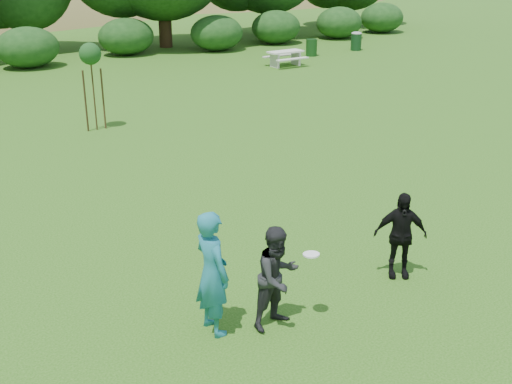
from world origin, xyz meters
TOP-DOWN VIEW (x-y plane):
  - ground at (0.00, 0.00)m, footprint 120.00×120.00m
  - player_teal at (-2.36, 0.63)m, footprint 0.51×0.77m
  - player_grey at (-1.41, 0.21)m, footprint 0.93×0.77m
  - player_black at (1.41, 0.33)m, footprint 1.03×0.88m
  - trash_can_near at (15.25, 20.78)m, footprint 0.60×0.60m
  - frisbee at (-0.89, 0.03)m, footprint 0.27×0.27m
  - sapling at (0.24, 13.01)m, footprint 0.70×0.70m
  - picnic_table at (12.25, 19.04)m, footprint 1.80×1.48m
  - trash_can_lidded at (18.58, 20.93)m, footprint 0.60×0.60m

SIDE VIEW (x-z plane):
  - ground at x=0.00m, z-range 0.00..0.00m
  - trash_can_near at x=15.25m, z-range 0.00..0.90m
  - picnic_table at x=12.25m, z-range 0.14..0.90m
  - trash_can_lidded at x=18.58m, z-range 0.02..1.07m
  - player_black at x=1.41m, z-range 0.00..1.66m
  - player_grey at x=-1.41m, z-range 0.00..1.73m
  - player_teal at x=-2.36m, z-range 0.00..2.07m
  - frisbee at x=-0.89m, z-range 1.18..1.22m
  - sapling at x=0.24m, z-range 0.99..3.84m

